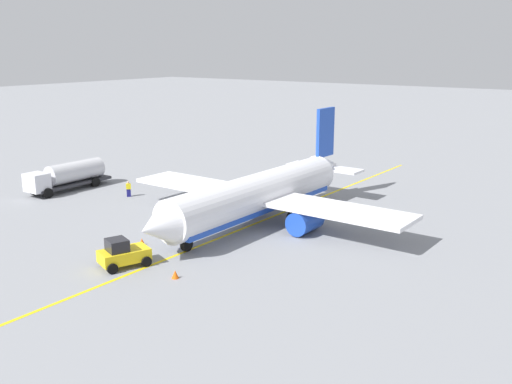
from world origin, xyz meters
TOP-DOWN VIEW (x-y plane):
  - ground_plane at (0.00, 0.00)m, footprint 400.00×400.00m
  - airplane at (-0.49, 0.01)m, footprint 29.41×29.19m
  - fuel_tanker at (1.90, -25.02)m, footprint 10.28×2.85m
  - pushback_tug at (14.61, -1.75)m, footprint 4.08×3.37m
  - refueling_worker at (-0.02, -17.13)m, footprint 0.63×0.61m
  - safety_cone_nose at (14.05, 2.98)m, footprint 0.53×0.53m
  - safety_cone_wingtip at (10.40, -4.18)m, footprint 0.51×0.51m
  - taxi_line_marking at (0.00, 0.00)m, footprint 68.14×1.47m

SIDE VIEW (x-z plane):
  - ground_plane at x=0.00m, z-range 0.00..0.00m
  - taxi_line_marking at x=0.00m, z-range 0.00..0.01m
  - safety_cone_wingtip at x=10.40m, z-range 0.00..0.57m
  - safety_cone_nose at x=14.05m, z-range 0.00..0.59m
  - refueling_worker at x=-0.02m, z-range -0.03..1.68m
  - pushback_tug at x=14.61m, z-range -0.09..2.11m
  - fuel_tanker at x=1.90m, z-range 0.15..3.30m
  - airplane at x=-0.49m, z-range -2.18..7.48m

